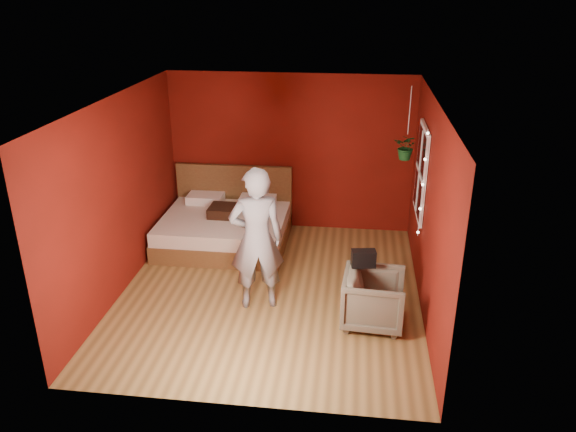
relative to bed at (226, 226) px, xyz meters
The scene contains 10 objects.
floor 1.76m from the bed, 56.90° to the right, with size 4.50×4.50×0.00m, color olive.
room_walls 2.23m from the bed, 56.90° to the right, with size 4.04×4.54×2.62m.
window 3.21m from the bed, 10.82° to the right, with size 0.05×0.97×1.27m.
fairy_lights 3.32m from the bed, 20.53° to the right, with size 0.04×0.04×1.45m.
bed is the anchor object (origin of this frame).
person 2.10m from the bed, 65.17° to the right, with size 0.69×0.45×1.88m, color gray.
armchair 3.11m from the bed, 41.67° to the right, with size 0.73×0.75×0.68m, color #676852.
handbag 2.91m from the bed, 40.67° to the right, with size 0.30×0.15×0.21m, color black.
throw_pillow 0.29m from the bed, 102.89° to the right, with size 0.43×0.43×0.15m, color #321B10.
hanging_plant 3.10m from the bed, ahead, with size 0.42×0.40×1.04m.
Camera 1 is at (1.06, -6.59, 3.93)m, focal length 35.00 mm.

